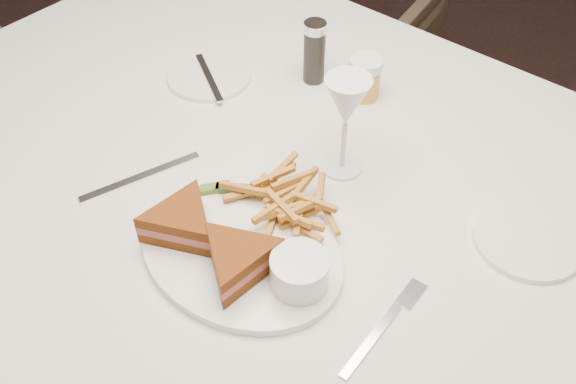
# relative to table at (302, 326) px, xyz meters

# --- Properties ---
(ground) EXTENTS (5.00, 5.00, 0.00)m
(ground) POSITION_rel_table_xyz_m (-0.38, 0.19, -0.38)
(ground) COLOR black
(ground) RESTS_ON ground
(table) EXTENTS (1.70, 1.22, 0.75)m
(table) POSITION_rel_table_xyz_m (0.00, 0.00, 0.00)
(table) COLOR silver
(table) RESTS_ON ground
(chair_far) EXTENTS (0.60, 0.57, 0.59)m
(chair_far) POSITION_rel_table_xyz_m (-0.01, 0.99, -0.08)
(chair_far) COLOR #413328
(chair_far) RESTS_ON ground
(table_setting) EXTENTS (0.81, 0.64, 0.18)m
(table_setting) POSITION_rel_table_xyz_m (-0.01, -0.05, 0.41)
(table_setting) COLOR white
(table_setting) RESTS_ON table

